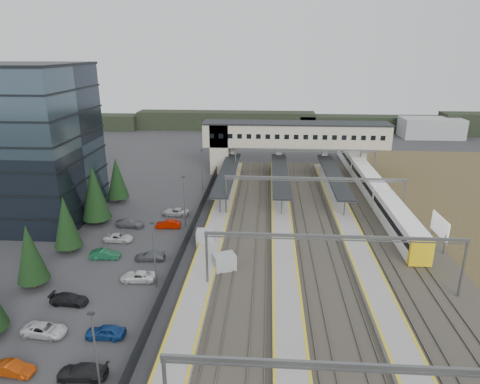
# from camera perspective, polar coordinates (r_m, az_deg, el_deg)

# --- Properties ---
(ground) EXTENTS (220.00, 220.00, 0.00)m
(ground) POSITION_cam_1_polar(r_m,az_deg,el_deg) (57.39, -1.21, -8.68)
(ground) COLOR #2B2B2D
(ground) RESTS_ON ground
(office_building) EXTENTS (24.30, 18.30, 24.30)m
(office_building) POSITION_cam_1_polar(r_m,az_deg,el_deg) (76.12, -28.65, 5.63)
(office_building) COLOR #344550
(office_building) RESTS_ON ground
(conifer_row) EXTENTS (4.42, 49.82, 9.50)m
(conifer_row) POSITION_cam_1_polar(r_m,az_deg,el_deg) (58.07, -23.86, -4.78)
(conifer_row) COLOR black
(conifer_row) RESTS_ON ground
(car_park) EXTENTS (10.63, 44.73, 1.29)m
(car_park) POSITION_cam_1_polar(r_m,az_deg,el_deg) (52.97, -16.72, -11.27)
(car_park) COLOR silver
(car_park) RESTS_ON ground
(lampposts) EXTENTS (0.50, 53.25, 8.07)m
(lampposts) POSITION_cam_1_polar(r_m,az_deg,el_deg) (57.89, -9.07, -3.95)
(lampposts) COLOR slate
(lampposts) RESTS_ON ground
(fence) EXTENTS (0.08, 90.00, 2.00)m
(fence) POSITION_cam_1_polar(r_m,az_deg,el_deg) (62.27, -6.81, -5.52)
(fence) COLOR #26282B
(fence) RESTS_ON ground
(relay_cabin_near) EXTENTS (3.19, 2.81, 2.20)m
(relay_cabin_near) POSITION_cam_1_polar(r_m,az_deg,el_deg) (53.76, -2.10, -9.37)
(relay_cabin_near) COLOR #929597
(relay_cabin_near) RESTS_ON ground
(relay_cabin_far) EXTENTS (2.64, 2.25, 2.31)m
(relay_cabin_far) POSITION_cam_1_polar(r_m,az_deg,el_deg) (60.22, -4.60, -6.15)
(relay_cabin_far) COLOR #929597
(relay_cabin_far) RESTS_ON ground
(rail_corridor) EXTENTS (34.00, 90.00, 0.92)m
(rail_corridor) POSITION_cam_1_polar(r_m,az_deg,el_deg) (61.75, 7.92, -6.51)
(rail_corridor) COLOR #37332C
(rail_corridor) RESTS_ON ground
(canopies) EXTENTS (23.10, 30.00, 3.28)m
(canopies) POSITION_cam_1_polar(r_m,az_deg,el_deg) (81.00, 5.38, 2.45)
(canopies) COLOR black
(canopies) RESTS_ON ground
(footbridge) EXTENTS (40.40, 6.40, 11.20)m
(footbridge) POSITION_cam_1_polar(r_m,az_deg,el_deg) (94.67, 5.68, 7.29)
(footbridge) COLOR #A39E82
(footbridge) RESTS_ON ground
(gantries) EXTENTS (28.40, 62.28, 7.17)m
(gantries) POSITION_cam_1_polar(r_m,az_deg,el_deg) (57.98, 10.92, -2.26)
(gantries) COLOR slate
(gantries) RESTS_ON ground
(train) EXTENTS (2.92, 60.99, 3.67)m
(train) POSITION_cam_1_polar(r_m,az_deg,el_deg) (85.39, 16.80, 1.29)
(train) COLOR white
(train) RESTS_ON ground
(billboard) EXTENTS (0.32, 5.49, 4.57)m
(billboard) POSITION_cam_1_polar(r_m,az_deg,el_deg) (64.82, 25.10, -4.29)
(billboard) COLOR slate
(billboard) RESTS_ON ground
(treeline_far) EXTENTS (170.00, 19.00, 7.00)m
(treeline_far) POSITION_cam_1_polar(r_m,az_deg,el_deg) (146.26, 11.47, 9.00)
(treeline_far) COLOR black
(treeline_far) RESTS_ON ground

